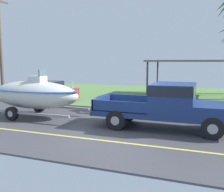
{
  "coord_description": "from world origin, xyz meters",
  "views": [
    {
      "loc": [
        3.16,
        -9.82,
        2.73
      ],
      "look_at": [
        -1.0,
        1.22,
        1.15
      ],
      "focal_mm": 41.25,
      "sensor_mm": 36.0,
      "label": 1
    }
  ],
  "objects_px": {
    "parked_sedan_near": "(45,91)",
    "utility_pole": "(1,45)",
    "boat_on_trailer": "(34,94)",
    "carport_awning": "(196,62)",
    "pickup_truck_towing": "(172,104)"
  },
  "relations": [
    {
      "from": "pickup_truck_towing",
      "to": "parked_sedan_near",
      "type": "xyz_separation_m",
      "value": [
        -9.43,
        4.75,
        -0.37
      ]
    },
    {
      "from": "parked_sedan_near",
      "to": "utility_pole",
      "type": "height_order",
      "value": "utility_pole"
    },
    {
      "from": "pickup_truck_towing",
      "to": "boat_on_trailer",
      "type": "bearing_deg",
      "value": -180.0
    },
    {
      "from": "pickup_truck_towing",
      "to": "parked_sedan_near",
      "type": "distance_m",
      "value": 10.56
    },
    {
      "from": "boat_on_trailer",
      "to": "carport_awning",
      "type": "distance_m",
      "value": 12.87
    },
    {
      "from": "pickup_truck_towing",
      "to": "utility_pole",
      "type": "height_order",
      "value": "utility_pole"
    },
    {
      "from": "pickup_truck_towing",
      "to": "utility_pole",
      "type": "bearing_deg",
      "value": 162.3
    },
    {
      "from": "pickup_truck_towing",
      "to": "utility_pole",
      "type": "xyz_separation_m",
      "value": [
        -12.46,
        3.98,
        2.86
      ]
    },
    {
      "from": "utility_pole",
      "to": "boat_on_trailer",
      "type": "bearing_deg",
      "value": -34.77
    },
    {
      "from": "pickup_truck_towing",
      "to": "boat_on_trailer",
      "type": "xyz_separation_m",
      "value": [
        -6.74,
        -0.0,
        0.08
      ]
    },
    {
      "from": "boat_on_trailer",
      "to": "carport_awning",
      "type": "height_order",
      "value": "carport_awning"
    },
    {
      "from": "boat_on_trailer",
      "to": "carport_awning",
      "type": "xyz_separation_m",
      "value": [
        7.08,
        10.63,
        1.6
      ]
    },
    {
      "from": "boat_on_trailer",
      "to": "parked_sedan_near",
      "type": "relative_size",
      "value": 1.42
    },
    {
      "from": "boat_on_trailer",
      "to": "parked_sedan_near",
      "type": "distance_m",
      "value": 5.47
    },
    {
      "from": "carport_awning",
      "to": "parked_sedan_near",
      "type": "bearing_deg",
      "value": -148.95
    }
  ]
}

